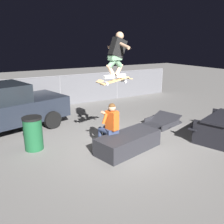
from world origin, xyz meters
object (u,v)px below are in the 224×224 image
object	(u,v)px
ledge_box_main	(128,142)
skater_airborne	(117,53)
person_sitting_on_ledge	(109,123)
trash_bin	(33,133)
skateboard	(115,81)
picnic_table_back	(222,124)
kicker_ramp	(162,122)

from	to	relation	value
ledge_box_main	skater_airborne	world-z (taller)	skater_airborne
person_sitting_on_ledge	trash_bin	xyz separation A→B (m)	(-1.82, 0.97, -0.25)
skateboard	skater_airborne	size ratio (longest dim) A/B	0.92
ledge_box_main	skateboard	xyz separation A→B (m)	(-0.27, 0.27, 1.65)
skater_airborne	ledge_box_main	bearing A→B (deg)	-52.31
ledge_box_main	picnic_table_back	world-z (taller)	picnic_table_back
ledge_box_main	skater_airborne	xyz separation A→B (m)	(-0.21, 0.27, 2.34)
skateboard	trash_bin	world-z (taller)	skateboard
kicker_ramp	trash_bin	bearing A→B (deg)	177.75
person_sitting_on_ledge	trash_bin	bearing A→B (deg)	151.83
picnic_table_back	skater_airborne	bearing A→B (deg)	160.08
ledge_box_main	trash_bin	xyz separation A→B (m)	(-2.19, 1.35, 0.23)
ledge_box_main	trash_bin	distance (m)	2.58
person_sitting_on_ledge	trash_bin	world-z (taller)	person_sitting_on_ledge
kicker_ramp	trash_bin	distance (m)	4.45
ledge_box_main	skateboard	bearing A→B (deg)	134.79
skater_airborne	kicker_ramp	xyz separation A→B (m)	(2.45, 0.90, -2.51)
trash_bin	picnic_table_back	bearing A→B (deg)	-23.49
ledge_box_main	person_sitting_on_ledge	xyz separation A→B (m)	(-0.37, 0.37, 0.48)
skater_airborne	kicker_ramp	size ratio (longest dim) A/B	0.80
picnic_table_back	trash_bin	size ratio (longest dim) A/B	2.21
ledge_box_main	skateboard	world-z (taller)	skateboard
ledge_box_main	kicker_ramp	world-z (taller)	ledge_box_main
kicker_ramp	picnic_table_back	xyz separation A→B (m)	(0.55, -1.99, 0.43)
kicker_ramp	picnic_table_back	size ratio (longest dim) A/B	0.68
ledge_box_main	picnic_table_back	size ratio (longest dim) A/B	0.91
person_sitting_on_ledge	trash_bin	distance (m)	2.08
ledge_box_main	trash_bin	size ratio (longest dim) A/B	2.00
ledge_box_main	trash_bin	world-z (taller)	trash_bin
picnic_table_back	kicker_ramp	bearing A→B (deg)	105.41
person_sitting_on_ledge	picnic_table_back	xyz separation A→B (m)	(3.16, -1.19, -0.22)
person_sitting_on_ledge	kicker_ramp	distance (m)	2.80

